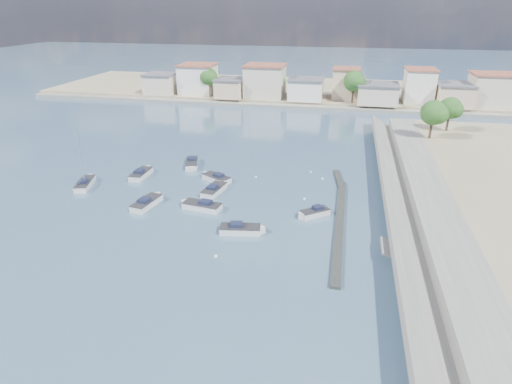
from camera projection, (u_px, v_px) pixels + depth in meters
ground at (306, 146)px, 79.48m from camera, size 400.00×400.00×0.00m
seawall_walkway at (438, 216)px, 51.45m from camera, size 5.00×90.00×1.80m
breakwater at (339, 214)px, 53.66m from camera, size 2.00×31.02×0.35m
far_shore_land at (324, 91)px, 125.73m from camera, size 160.00×40.00×1.40m
far_shore_quay at (319, 108)px, 107.06m from camera, size 160.00×2.50×0.80m
far_town at (364, 87)px, 108.49m from camera, size 113.01×12.80×8.35m
shore_trees at (355, 88)px, 100.54m from camera, size 74.56×38.32×7.92m
motorboat_a at (148, 202)px, 56.18m from camera, size 2.71×5.61×1.48m
motorboat_b at (215, 189)px, 60.11m from camera, size 2.70×5.48×1.48m
motorboat_c at (200, 206)px, 55.21m from camera, size 5.68×2.69×1.48m
motorboat_d at (313, 213)px, 53.27m from camera, size 3.92×3.57×1.48m
motorboat_e at (142, 174)px, 65.71m from camera, size 1.94×5.40×1.48m
motorboat_f at (215, 178)px, 64.04m from camera, size 4.97×3.90×1.48m
motorboat_g at (192, 164)px, 69.64m from camera, size 3.27×5.55×1.48m
motorboat_h at (243, 230)px, 49.42m from camera, size 5.32×2.57×1.48m
sailboat at (85, 183)px, 62.12m from camera, size 3.09×5.77×9.00m
mooring_buoys at (299, 204)px, 56.64m from camera, size 19.39×28.53×0.39m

